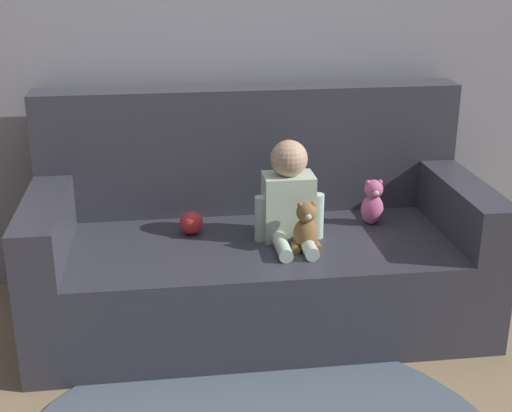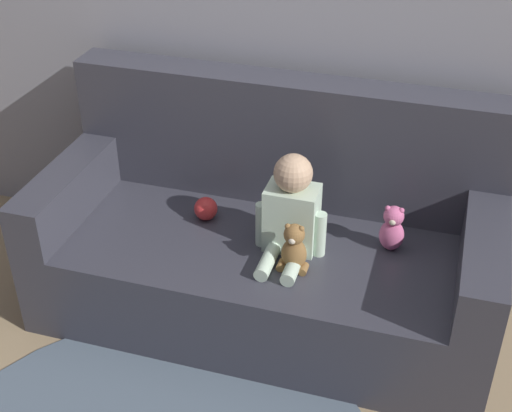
{
  "view_description": "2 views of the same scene",
  "coord_description": "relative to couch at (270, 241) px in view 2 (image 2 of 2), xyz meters",
  "views": [
    {
      "loc": [
        -0.38,
        -2.69,
        1.53
      ],
      "look_at": [
        -0.01,
        -0.01,
        0.52
      ],
      "focal_mm": 50.0,
      "sensor_mm": 36.0,
      "label": 1
    },
    {
      "loc": [
        0.65,
        -2.27,
        2.07
      ],
      "look_at": [
        -0.02,
        -0.06,
        0.57
      ],
      "focal_mm": 50.0,
      "sensor_mm": 36.0,
      "label": 2
    }
  ],
  "objects": [
    {
      "name": "teddy_bear_brown",
      "position": [
        0.16,
        -0.24,
        0.16
      ],
      "size": [
        0.12,
        0.09,
        0.2
      ],
      "color": "olive",
      "rests_on": "couch"
    },
    {
      "name": "toy_ball",
      "position": [
        -0.28,
        -0.01,
        0.12
      ],
      "size": [
        0.1,
        0.1,
        0.1
      ],
      "color": "red",
      "rests_on": "couch"
    },
    {
      "name": "ground_plane",
      "position": [
        0.0,
        -0.07,
        -0.32
      ],
      "size": [
        12.0,
        12.0,
        0.0
      ],
      "primitive_type": "plane",
      "color": "#9E8460"
    },
    {
      "name": "couch",
      "position": [
        0.0,
        0.0,
        0.0
      ],
      "size": [
        1.84,
        0.85,
        0.94
      ],
      "color": "#383842",
      "rests_on": "ground_plane"
    },
    {
      "name": "plush_toy_side",
      "position": [
        0.5,
        -0.01,
        0.17
      ],
      "size": [
        0.1,
        0.09,
        0.2
      ],
      "color": "#DB6699",
      "rests_on": "couch"
    },
    {
      "name": "person_baby",
      "position": [
        0.12,
        -0.11,
        0.24
      ],
      "size": [
        0.29,
        0.33,
        0.41
      ],
      "color": "silver",
      "rests_on": "couch"
    }
  ]
}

